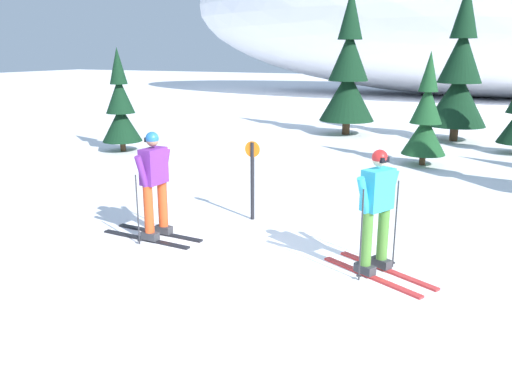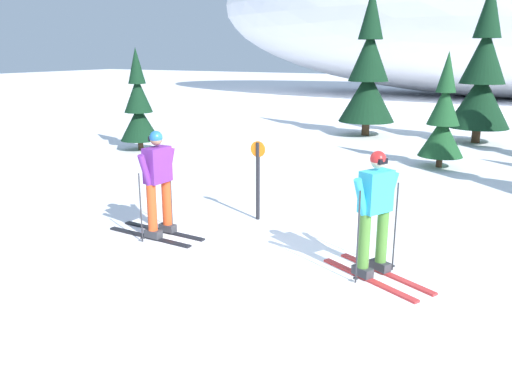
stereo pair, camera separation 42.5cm
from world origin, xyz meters
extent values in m
plane|color=white|center=(0.00, 0.00, 0.00)|extent=(120.00, 120.00, 0.00)
cube|color=black|center=(-1.79, -0.28, 0.01)|extent=(1.68, 0.20, 0.03)
cube|color=black|center=(-1.77, 0.06, 0.01)|extent=(1.68, 0.20, 0.03)
cube|color=#38383D|center=(-1.69, -0.29, 0.09)|extent=(0.29, 0.16, 0.12)
cube|color=#38383D|center=(-1.67, 0.06, 0.09)|extent=(0.29, 0.16, 0.12)
cylinder|color=#DB471E|center=(-1.69, -0.29, 0.53)|extent=(0.15, 0.15, 0.76)
cylinder|color=#DB471E|center=(-1.67, 0.06, 0.53)|extent=(0.15, 0.15, 0.76)
cube|color=#6B2889|center=(-1.68, -0.11, 1.19)|extent=(0.26, 0.45, 0.56)
cylinder|color=#6B2889|center=(-1.69, -0.38, 1.12)|extent=(0.12, 0.28, 0.58)
cylinder|color=#6B2889|center=(-1.66, 0.15, 1.12)|extent=(0.12, 0.28, 0.58)
sphere|color=#A37556|center=(-1.68, -0.11, 1.59)|extent=(0.19, 0.19, 0.19)
sphere|color=#2366B2|center=(-1.68, -0.11, 1.62)|extent=(0.21, 0.21, 0.21)
cube|color=black|center=(-1.76, -0.11, 1.60)|extent=(0.04, 0.15, 0.07)
cylinder|color=#2D2D33|center=(-1.76, -0.47, 0.56)|extent=(0.02, 0.02, 1.12)
cylinder|color=#2D2D33|center=(-1.76, -0.47, 0.06)|extent=(0.07, 0.07, 0.01)
cylinder|color=#2D2D33|center=(-1.72, 0.25, 0.56)|extent=(0.02, 0.02, 1.12)
cylinder|color=#2D2D33|center=(-1.72, 0.25, 0.06)|extent=(0.07, 0.07, 0.01)
cube|color=red|center=(1.95, 0.13, 0.01)|extent=(1.48, 0.81, 0.03)
cube|color=red|center=(1.80, -0.17, 0.01)|extent=(1.48, 0.81, 0.03)
cube|color=#38383D|center=(1.86, 0.18, 0.09)|extent=(0.31, 0.25, 0.12)
cube|color=#38383D|center=(1.71, -0.13, 0.09)|extent=(0.31, 0.25, 0.12)
cylinder|color=#4C8433|center=(1.86, 0.18, 0.52)|extent=(0.15, 0.15, 0.74)
cylinder|color=#4C8433|center=(1.71, -0.13, 0.52)|extent=(0.15, 0.15, 0.74)
cube|color=#33B7D6|center=(1.79, 0.02, 1.17)|extent=(0.41, 0.49, 0.55)
cylinder|color=#33B7D6|center=(1.91, 0.26, 1.10)|extent=(0.21, 0.29, 0.58)
cylinder|color=#33B7D6|center=(1.67, -0.21, 1.10)|extent=(0.21, 0.29, 0.58)
sphere|color=beige|center=(1.79, 0.02, 1.57)|extent=(0.19, 0.19, 0.19)
sphere|color=red|center=(1.79, 0.02, 1.60)|extent=(0.21, 0.21, 0.21)
cube|color=black|center=(1.86, -0.01, 1.58)|extent=(0.10, 0.15, 0.07)
cylinder|color=#2D2D33|center=(2.00, 0.31, 0.62)|extent=(0.02, 0.02, 1.24)
cylinder|color=#2D2D33|center=(2.00, 0.31, 0.06)|extent=(0.07, 0.07, 0.01)
cylinder|color=#2D2D33|center=(1.68, -0.32, 0.62)|extent=(0.02, 0.02, 1.24)
cylinder|color=#2D2D33|center=(1.68, -0.32, 0.06)|extent=(0.07, 0.07, 0.01)
cylinder|color=#47301E|center=(-7.06, 5.71, 0.21)|extent=(0.16, 0.16, 0.41)
cone|color=black|center=(-7.06, 5.71, 0.83)|extent=(1.17, 1.17, 1.05)
cone|color=black|center=(-7.06, 5.71, 1.67)|extent=(0.84, 0.84, 1.05)
cone|color=black|center=(-7.06, 5.71, 2.51)|extent=(0.52, 0.52, 1.05)
cylinder|color=#47301E|center=(-1.88, 11.73, 0.34)|extent=(0.27, 0.27, 0.68)
cone|color=black|center=(-1.88, 11.73, 1.38)|extent=(1.95, 1.95, 1.74)
cone|color=black|center=(-1.88, 11.73, 2.77)|extent=(1.40, 1.40, 1.74)
cone|color=black|center=(-1.88, 11.73, 4.17)|extent=(0.86, 0.86, 1.74)
cylinder|color=#47301E|center=(1.39, 7.49, 0.20)|extent=(0.16, 0.16, 0.40)
cone|color=#194723|center=(1.39, 7.49, 0.80)|extent=(1.13, 1.13, 1.01)
cone|color=#194723|center=(1.39, 7.49, 1.61)|extent=(0.81, 0.81, 1.01)
cone|color=#194723|center=(1.39, 7.49, 2.42)|extent=(0.50, 0.50, 1.01)
cylinder|color=#47301E|center=(1.77, 11.95, 0.34)|extent=(0.27, 0.27, 0.68)
cone|color=black|center=(1.77, 11.95, 1.38)|extent=(1.95, 1.95, 1.75)
cone|color=black|center=(1.77, 11.95, 2.78)|extent=(1.41, 1.41, 1.75)
cone|color=black|center=(1.77, 11.95, 4.18)|extent=(0.86, 0.86, 1.75)
cylinder|color=black|center=(-0.70, 1.41, 0.70)|extent=(0.07, 0.07, 1.40)
cylinder|color=orange|center=(-0.70, 1.41, 1.28)|extent=(0.28, 0.02, 0.28)
camera|label=1|loc=(3.15, -6.65, 2.92)|focal=36.67mm
camera|label=2|loc=(3.53, -6.45, 2.92)|focal=36.67mm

